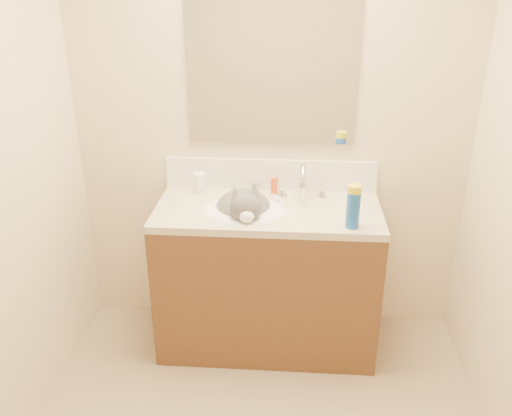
% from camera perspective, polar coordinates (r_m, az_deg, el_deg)
% --- Properties ---
extents(room_shell, '(2.24, 2.54, 2.52)m').
position_cam_1_polar(room_shell, '(1.74, -0.24, 5.63)').
color(room_shell, beige).
rests_on(room_shell, ground).
extents(vanity_cabinet, '(1.20, 0.55, 0.82)m').
position_cam_1_polar(vanity_cabinet, '(3.09, 1.19, -7.62)').
color(vanity_cabinet, '#54331C').
rests_on(vanity_cabinet, ground).
extents(counter_slab, '(1.20, 0.55, 0.04)m').
position_cam_1_polar(counter_slab, '(2.88, 1.26, -0.35)').
color(counter_slab, '#C2B699').
rests_on(counter_slab, vanity_cabinet).
extents(basin, '(0.45, 0.36, 0.14)m').
position_cam_1_polar(basin, '(2.89, -1.16, -1.43)').
color(basin, white).
rests_on(basin, vanity_cabinet).
extents(faucet, '(0.28, 0.20, 0.21)m').
position_cam_1_polar(faucet, '(2.96, 4.90, 2.51)').
color(faucet, silver).
rests_on(faucet, counter_slab).
extents(cat, '(0.40, 0.46, 0.34)m').
position_cam_1_polar(cat, '(2.89, -1.25, -0.31)').
color(cat, '#4F4C4E').
rests_on(cat, basin).
extents(backsplash, '(1.20, 0.02, 0.18)m').
position_cam_1_polar(backsplash, '(3.08, 1.54, 3.55)').
color(backsplash, white).
rests_on(backsplash, counter_slab).
extents(mirror, '(0.90, 0.02, 0.80)m').
position_cam_1_polar(mirror, '(2.93, 1.67, 14.41)').
color(mirror, white).
rests_on(mirror, room_shell).
extents(pill_bottle, '(0.07, 0.07, 0.12)m').
position_cam_1_polar(pill_bottle, '(3.06, -5.93, 2.61)').
color(pill_bottle, white).
rests_on(pill_bottle, counter_slab).
extents(pill_label, '(0.06, 0.06, 0.04)m').
position_cam_1_polar(pill_label, '(3.06, -5.92, 2.36)').
color(pill_label, orange).
rests_on(pill_label, pill_bottle).
extents(silver_jar, '(0.06, 0.06, 0.05)m').
position_cam_1_polar(silver_jar, '(3.07, -0.08, 2.21)').
color(silver_jar, '#B7B7BC').
rests_on(silver_jar, counter_slab).
extents(amber_bottle, '(0.05, 0.05, 0.09)m').
position_cam_1_polar(amber_bottle, '(3.04, 1.93, 2.39)').
color(amber_bottle, '#DF4E1A').
rests_on(amber_bottle, counter_slab).
extents(toothbrush, '(0.07, 0.13, 0.01)m').
position_cam_1_polar(toothbrush, '(2.94, 2.39, 0.70)').
color(toothbrush, white).
rests_on(toothbrush, counter_slab).
extents(toothbrush_head, '(0.03, 0.03, 0.02)m').
position_cam_1_polar(toothbrush_head, '(2.94, 2.40, 0.75)').
color(toothbrush_head, '#70ABEF').
rests_on(toothbrush_head, counter_slab).
extents(spray_can, '(0.07, 0.07, 0.18)m').
position_cam_1_polar(spray_can, '(2.67, 10.17, -0.21)').
color(spray_can, '#1851AB').
rests_on(spray_can, counter_slab).
extents(spray_cap, '(0.07, 0.07, 0.04)m').
position_cam_1_polar(spray_cap, '(2.63, 10.34, 1.94)').
color(spray_cap, gold).
rests_on(spray_cap, spray_can).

